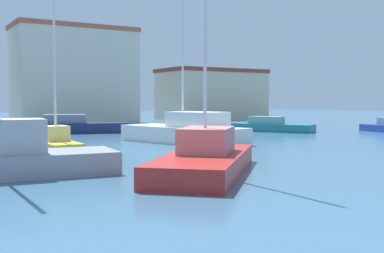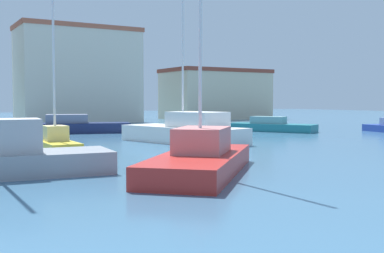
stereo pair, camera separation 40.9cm
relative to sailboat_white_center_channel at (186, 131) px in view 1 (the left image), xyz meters
name	(u,v)px [view 1 (the left image)]	position (x,y,z in m)	size (l,w,h in m)	color
water	(206,143)	(0.92, -0.80, -0.72)	(160.00, 160.00, 0.00)	#38607F
sailboat_white_center_channel	(186,131)	(0.00, 0.00, 0.00)	(4.91, 8.70, 11.11)	white
sailboat_yellow_distant_east	(56,142)	(-7.97, -0.89, -0.22)	(1.45, 4.78, 7.78)	gold
sailboat_grey_mid_harbor	(0,157)	(-11.67, -7.65, -0.06)	(7.95, 3.28, 10.60)	gray
motorboat_teal_outer_mooring	(269,126)	(11.19, 5.56, -0.29)	(5.06, 7.15, 1.22)	#1E707A
motorboat_navy_behind_lamppost	(71,126)	(-3.31, 11.87, -0.19)	(8.81, 4.67, 1.45)	#19234C
sailboat_red_distant_north	(205,157)	(-5.38, -10.47, -0.15)	(7.07, 7.23, 11.04)	#B22823
yacht_club	(75,75)	(2.44, 28.94, 4.69)	(13.42, 6.88, 10.80)	beige
waterfront_apartments	(212,94)	(21.53, 29.63, 2.63)	(13.67, 8.14, 6.67)	beige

